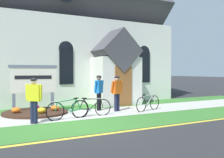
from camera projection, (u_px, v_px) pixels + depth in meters
ground at (49, 109)px, 12.14m from camera, size 140.00×140.00×0.00m
sidewalk_slab at (87, 114)px, 10.70m from camera, size 32.00×2.32×0.01m
grass_verge at (111, 123)px, 8.71m from camera, size 32.00×2.16×0.01m
church_lawn at (72, 108)px, 12.53m from camera, size 24.00×1.82×0.01m
curb_paint_stripe at (129, 131)px, 7.62m from camera, size 28.00×0.16×0.01m
church_building at (42, 31)px, 16.56m from camera, size 14.93×10.37×12.66m
church_sign at (34, 81)px, 11.10m from camera, size 2.09×0.27×2.12m
flower_bed at (36, 112)px, 10.76m from camera, size 2.75×2.75×0.34m
bicycle_blue at (68, 110)px, 9.48m from camera, size 1.75×0.22×0.83m
bicycle_yellow at (91, 107)px, 10.09m from camera, size 1.70×0.14×0.80m
bicycle_orange at (148, 103)px, 11.55m from camera, size 1.65×0.55×0.80m
cyclist_in_white_jersey at (117, 91)px, 11.38m from camera, size 0.63×0.35×1.63m
cyclist_in_blue_jersey at (99, 90)px, 11.63m from camera, size 0.58×0.48×1.65m
cyclist_in_red_jersey at (34, 97)px, 8.64m from camera, size 0.49×0.51×1.61m
roadside_conifer at (151, 41)px, 21.27m from camera, size 3.30×3.30×7.27m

